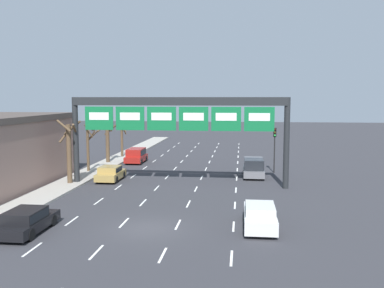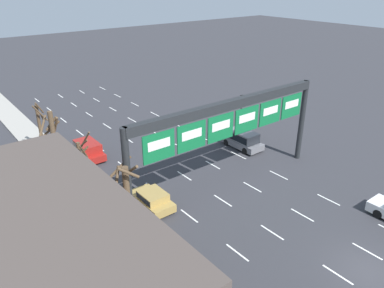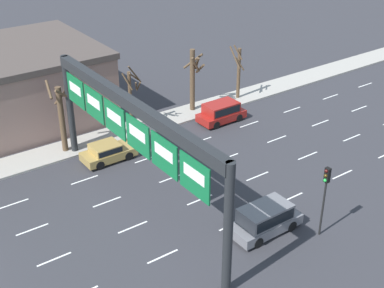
{
  "view_description": "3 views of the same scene",
  "coord_description": "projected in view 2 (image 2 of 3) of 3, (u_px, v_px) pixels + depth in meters",
  "views": [
    {
      "loc": [
        5.35,
        -23.54,
        7.55
      ],
      "look_at": [
        1.39,
        10.47,
        3.81
      ],
      "focal_mm": 40.0,
      "sensor_mm": 36.0,
      "label": 1
    },
    {
      "loc": [
        -18.71,
        -6.99,
        16.03
      ],
      "look_at": [
        -0.13,
        16.84,
        2.33
      ],
      "focal_mm": 35.0,
      "sensor_mm": 36.0,
      "label": 2
    },
    {
      "loc": [
        24.78,
        -1.24,
        19.51
      ],
      "look_at": [
        -0.28,
        16.77,
        3.04
      ],
      "focal_mm": 50.0,
      "sensor_mm": 36.0,
      "label": 3
    }
  ],
  "objects": [
    {
      "name": "ground_plane",
      "position": [
        369.0,
        272.0,
        22.12
      ],
      "size": [
        220.0,
        220.0,
        0.0
      ],
      "primitive_type": "plane",
      "color": "#333338"
    },
    {
      "name": "lane_dashes",
      "position": [
        217.0,
        181.0,
        31.81
      ],
      "size": [
        10.02,
        67.0,
        0.01
      ],
      "color": "white",
      "rests_on": "ground_plane"
    },
    {
      "name": "sign_gantry",
      "position": [
        232.0,
        119.0,
        28.33
      ],
      "size": [
        18.59,
        0.7,
        7.58
      ],
      "color": "#232628",
      "rests_on": "ground_plane"
    },
    {
      "name": "building_near",
      "position": [
        6.0,
        279.0,
        17.52
      ],
      "size": [
        12.14,
        17.57,
        6.07
      ],
      "color": "gray",
      "rests_on": "ground_plane"
    },
    {
      "name": "car_gold",
      "position": [
        152.0,
        199.0,
        27.98
      ],
      "size": [
        1.9,
        3.9,
        1.36
      ],
      "color": "#A88947",
      "rests_on": "ground_plane"
    },
    {
      "name": "suv_grey",
      "position": [
        242.0,
        139.0,
        37.69
      ],
      "size": [
        1.97,
        4.44,
        1.75
      ],
      "color": "slate",
      "rests_on": "ground_plane"
    },
    {
      "name": "suv_red",
      "position": [
        88.0,
        149.0,
        35.49
      ],
      "size": [
        1.94,
        4.04,
        1.67
      ],
      "color": "maroon",
      "rests_on": "ground_plane"
    },
    {
      "name": "traffic_light_near_gantry",
      "position": [
        241.0,
        107.0,
        39.67
      ],
      "size": [
        0.3,
        0.35,
        4.53
      ],
      "color": "black",
      "rests_on": "ground_plane"
    },
    {
      "name": "tree_bare_closest",
      "position": [
        82.0,
        166.0,
        28.09
      ],
      "size": [
        1.47,
        1.61,
        5.54
      ],
      "color": "brown",
      "rests_on": "sidewalk_left"
    },
    {
      "name": "tree_bare_second",
      "position": [
        127.0,
        196.0,
        23.9
      ],
      "size": [
        1.81,
        1.78,
        5.54
      ],
      "color": "brown",
      "rests_on": "sidewalk_left"
    },
    {
      "name": "tree_bare_third",
      "position": [
        40.0,
        125.0,
        36.14
      ],
      "size": [
        1.33,
        0.97,
        5.06
      ],
      "color": "brown",
      "rests_on": "sidewalk_left"
    },
    {
      "name": "tree_bare_furthest",
      "position": [
        53.0,
        138.0,
        32.36
      ],
      "size": [
        2.16,
        1.65,
        5.45
      ],
      "color": "brown",
      "rests_on": "sidewalk_left"
    }
  ]
}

